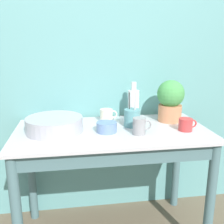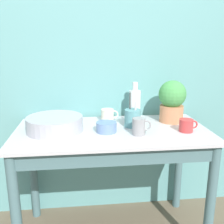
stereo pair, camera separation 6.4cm
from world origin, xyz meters
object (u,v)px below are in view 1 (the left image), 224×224
(bowl_small_blue, at_px, (107,127))
(utensil_cup, at_px, (132,118))
(potted_plant, at_px, (170,100))
(mug_cream, at_px, (107,115))
(mug_red, at_px, (186,125))
(mug_grey, at_px, (140,126))
(bowl_wash_large, at_px, (54,124))
(bottle_tall, at_px, (133,104))

(bowl_small_blue, height_order, utensil_cup, utensil_cup)
(potted_plant, distance_m, mug_cream, 0.47)
(potted_plant, relative_size, mug_red, 2.46)
(potted_plant, relative_size, mug_grey, 2.50)
(potted_plant, bearing_deg, bowl_small_blue, -160.24)
(bowl_wash_large, relative_size, utensil_cup, 1.57)
(bowl_small_blue, bearing_deg, bottle_tall, 47.56)
(utensil_cup, bearing_deg, mug_grey, -86.40)
(mug_grey, relative_size, mug_cream, 0.95)
(bottle_tall, bearing_deg, potted_plant, -17.71)
(bowl_wash_large, bearing_deg, bowl_small_blue, -9.73)
(mug_red, distance_m, mug_cream, 0.56)
(bottle_tall, bearing_deg, mug_grey, -96.37)
(mug_grey, bearing_deg, bowl_wash_large, 165.96)
(bowl_wash_large, distance_m, mug_grey, 0.54)
(bowl_wash_large, bearing_deg, mug_red, -7.20)
(mug_red, xyz_separation_m, mug_cream, (-0.48, 0.28, 0.00))
(bottle_tall, height_order, mug_grey, bottle_tall)
(mug_red, relative_size, bowl_small_blue, 0.93)
(mug_red, xyz_separation_m, utensil_cup, (-0.32, 0.14, 0.02))
(utensil_cup, bearing_deg, bowl_small_blue, -153.98)
(potted_plant, height_order, bottle_tall, potted_plant)
(bowl_wash_large, xyz_separation_m, bottle_tall, (0.56, 0.20, 0.07))
(mug_red, bearing_deg, utensil_cup, 156.66)
(bottle_tall, distance_m, mug_cream, 0.21)
(mug_grey, distance_m, utensil_cup, 0.17)
(potted_plant, height_order, bowl_wash_large, potted_plant)
(utensil_cup, bearing_deg, mug_red, -23.34)
(utensil_cup, bearing_deg, mug_cream, 137.26)
(potted_plant, distance_m, utensil_cup, 0.32)
(mug_cream, height_order, utensil_cup, utensil_cup)
(potted_plant, bearing_deg, bowl_wash_large, -171.76)
(mug_red, distance_m, mug_grey, 0.31)
(bottle_tall, bearing_deg, bowl_small_blue, -132.44)
(mug_cream, bearing_deg, bowl_wash_large, -153.77)
(potted_plant, height_order, bowl_small_blue, potted_plant)
(bowl_small_blue, relative_size, utensil_cup, 0.57)
(bottle_tall, relative_size, mug_red, 2.30)
(potted_plant, height_order, mug_red, potted_plant)
(potted_plant, relative_size, bottle_tall, 1.07)
(mug_grey, xyz_separation_m, mug_cream, (-0.16, 0.31, -0.01))
(bowl_wash_large, relative_size, mug_red, 2.98)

